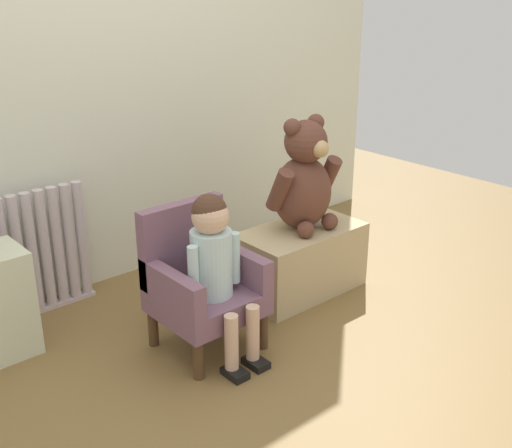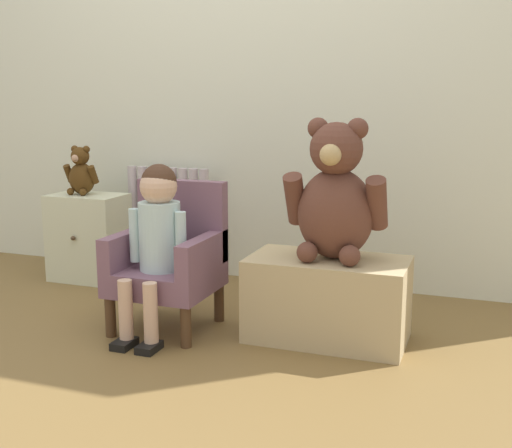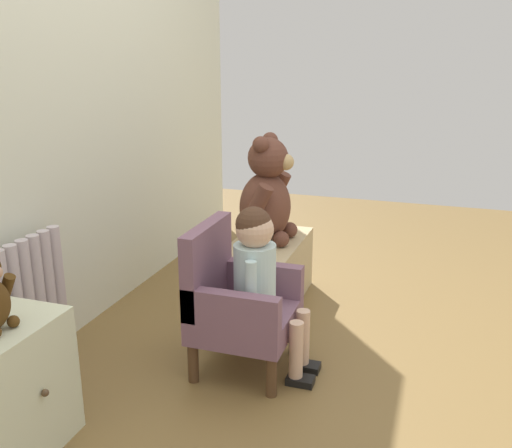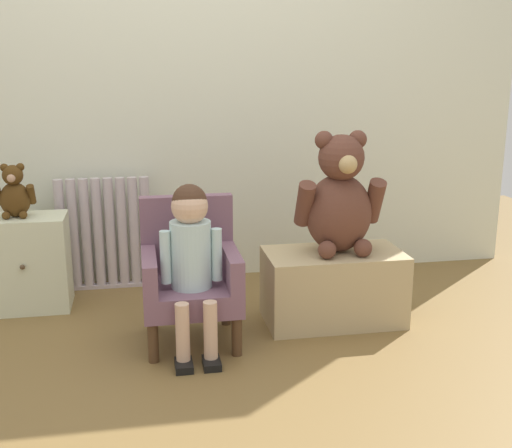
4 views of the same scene
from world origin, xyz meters
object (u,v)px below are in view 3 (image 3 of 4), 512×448
small_dresser (10,391)px  child_armchair (236,301)px  child_figure (260,268)px  low_bench (267,271)px  large_teddy_bear (267,195)px  radiator (25,316)px

small_dresser → child_armchair: 0.90m
small_dresser → child_figure: (0.75, -0.60, 0.22)m
small_dresser → low_bench: small_dresser is taller
small_dresser → large_teddy_bear: (1.43, -0.41, 0.35)m
child_armchair → child_figure: size_ratio=0.87×
child_figure → low_bench: child_figure is taller
radiator → child_armchair: size_ratio=0.97×
large_teddy_bear → small_dresser: bearing=163.9°
radiator → large_teddy_bear: large_teddy_bear is taller
small_dresser → low_bench: bearing=-16.8°
small_dresser → low_bench: (1.41, -0.43, -0.06)m
child_figure → low_bench: size_ratio=1.12×
child_armchair → large_teddy_bear: (0.69, 0.08, 0.28)m
child_figure → low_bench: (0.66, 0.18, -0.28)m
small_dresser → low_bench: size_ratio=0.73×
child_armchair → low_bench: 0.68m
radiator → low_bench: size_ratio=0.95×
radiator → large_teddy_bear: (1.07, -0.64, 0.28)m
child_figure → large_teddy_bear: large_teddy_bear is taller
child_armchair → low_bench: size_ratio=0.97×
small_dresser → child_armchair: bearing=-33.6°
radiator → large_teddy_bear: size_ratio=1.08×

